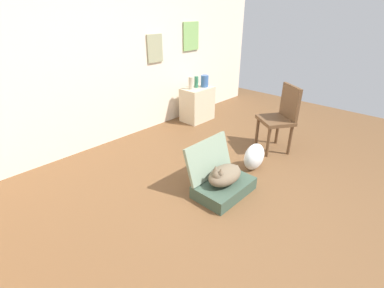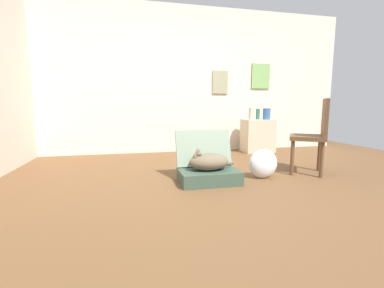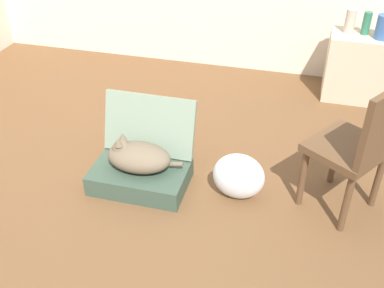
# 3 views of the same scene
# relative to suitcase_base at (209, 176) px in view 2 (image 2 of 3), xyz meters

# --- Properties ---
(ground_plane) EXTENTS (7.68, 7.68, 0.00)m
(ground_plane) POSITION_rel_suitcase_base_xyz_m (0.05, -0.12, -0.07)
(ground_plane) COLOR brown
(ground_plane) RESTS_ON ground
(wall_back) EXTENTS (6.40, 0.15, 2.60)m
(wall_back) POSITION_rel_suitcase_base_xyz_m (0.05, 2.14, 1.23)
(wall_back) COLOR beige
(wall_back) RESTS_ON ground
(suitcase_base) EXTENTS (0.65, 0.43, 0.14)m
(suitcase_base) POSITION_rel_suitcase_base_xyz_m (0.00, 0.00, 0.00)
(suitcase_base) COLOR #384C3D
(suitcase_base) RESTS_ON ground
(suitcase_lid) EXTENTS (0.65, 0.16, 0.42)m
(suitcase_lid) POSITION_rel_suitcase_base_xyz_m (0.00, 0.23, 0.28)
(suitcase_lid) COLOR gray
(suitcase_lid) RESTS_ON suitcase_base
(cat) EXTENTS (0.52, 0.28, 0.25)m
(cat) POSITION_rel_suitcase_base_xyz_m (-0.01, 0.00, 0.17)
(cat) COLOR brown
(cat) RESTS_ON suitcase_base
(plastic_bag_white) EXTENTS (0.35, 0.20, 0.34)m
(plastic_bag_white) POSITION_rel_suitcase_base_xyz_m (0.68, 0.05, 0.10)
(plastic_bag_white) COLOR silver
(plastic_bag_white) RESTS_ON ground
(side_table) EXTENTS (0.55, 0.38, 0.60)m
(side_table) POSITION_rel_suitcase_base_xyz_m (1.45, 1.73, 0.23)
(side_table) COLOR beige
(side_table) RESTS_ON ground
(vase_tall) EXTENTS (0.09, 0.09, 0.21)m
(vase_tall) POSITION_rel_suitcase_base_xyz_m (1.31, 1.75, 0.63)
(vase_tall) COLOR #B7AD99
(vase_tall) RESTS_ON side_table
(vase_short) EXTENTS (0.14, 0.14, 0.20)m
(vase_short) POSITION_rel_suitcase_base_xyz_m (1.59, 1.69, 0.63)
(vase_short) COLOR #38609E
(vase_short) RESTS_ON side_table
(vase_round) EXTENTS (0.07, 0.07, 0.19)m
(vase_round) POSITION_rel_suitcase_base_xyz_m (1.45, 1.76, 0.62)
(vase_round) COLOR #2D7051
(vase_round) RESTS_ON side_table
(chair) EXTENTS (0.59, 0.60, 0.93)m
(chair) POSITION_rel_suitcase_base_xyz_m (1.37, 0.11, 0.44)
(chair) COLOR brown
(chair) RESTS_ON ground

